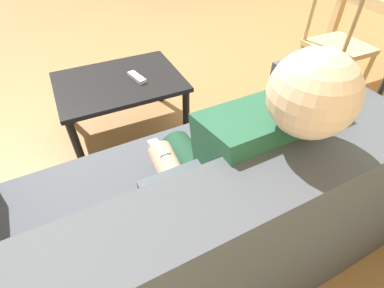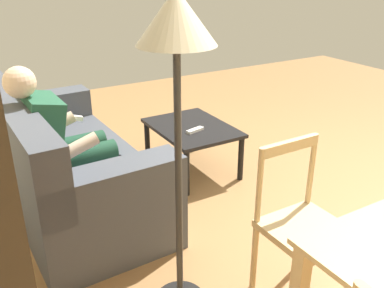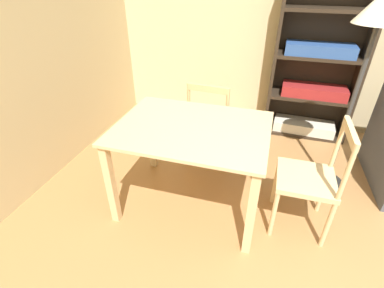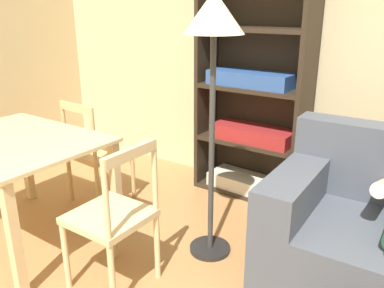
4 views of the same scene
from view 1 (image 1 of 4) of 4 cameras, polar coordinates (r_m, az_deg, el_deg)
ground_plane at (r=3.25m, az=1.45°, el=16.16°), size 8.15×8.15×0.00m
couch at (r=1.30m, az=1.33°, el=-14.94°), size 1.99×0.97×0.92m
person_lounging at (r=1.12m, az=9.10°, el=-5.17°), size 0.60×0.88×1.17m
coffee_table at (r=2.10m, az=-13.99°, el=10.73°), size 0.83×0.62×0.43m
tv_remote at (r=2.05m, az=-10.79°, el=12.78°), size 0.09×0.18×0.02m
dining_chair_facing_couch at (r=2.67m, az=26.50°, el=16.68°), size 0.42×0.42×0.91m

